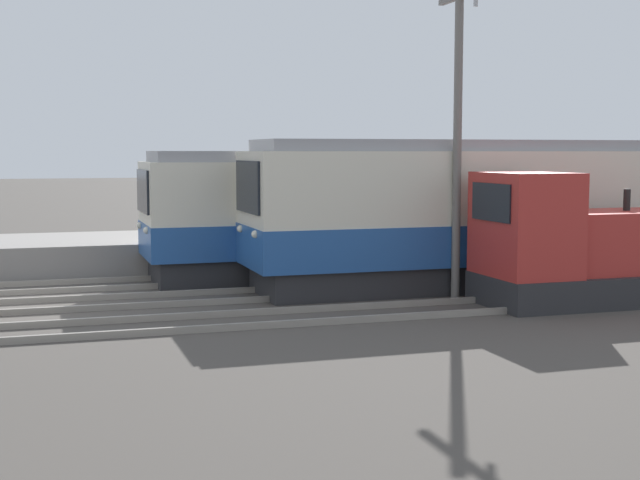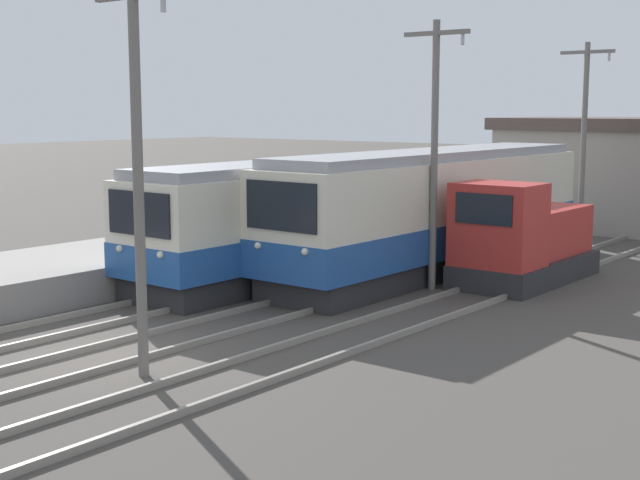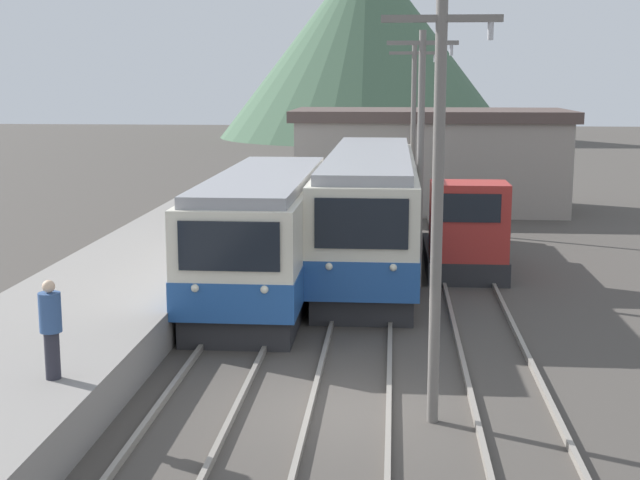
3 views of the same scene
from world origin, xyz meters
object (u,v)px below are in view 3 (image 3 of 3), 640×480
Objects in this scene: commuter_train_center at (370,215)px; shunting_locomotive at (464,233)px; catenary_mast_mid at (421,151)px; catenary_mast_near at (438,200)px; catenary_mast_far at (413,130)px; commuter_train_left at (265,240)px; person_on_platform at (51,325)px.

commuter_train_center is 2.74× the size of shunting_locomotive.
commuter_train_center reaches higher than shunting_locomotive.
catenary_mast_mid is (-1.49, -2.46, 2.80)m from shunting_locomotive.
catenary_mast_near is (1.51, -12.96, 2.27)m from commuter_train_center.
catenary_mast_far is at bearing 100.69° from shunting_locomotive.
commuter_train_left is 6.21× the size of person_on_platform.
commuter_train_center is 1.99× the size of catenary_mast_near.
catenary_mast_near is at bearing 7.65° from person_on_platform.
person_on_platform is (-5.07, -13.84, 0.14)m from commuter_train_center.
commuter_train_center is at bearing 69.87° from person_on_platform.
catenary_mast_far reaches higher than person_on_platform.
person_on_platform is (-6.58, -0.88, -2.13)m from catenary_mast_near.
commuter_train_center is 3.05m from shunting_locomotive.
shunting_locomotive is at bearing -79.31° from catenary_mast_far.
commuter_train_center reaches higher than person_on_platform.
catenary_mast_mid is at bearing -90.00° from catenary_mast_far.
catenary_mast_far is at bearing 69.91° from commuter_train_left.
commuter_train_left is at bearing -124.97° from commuter_train_center.
catenary_mast_near is 10.37m from catenary_mast_mid.
commuter_train_left is 1.47× the size of catenary_mast_near.
catenary_mast_near reaches higher than person_on_platform.
commuter_train_center is 1.99× the size of catenary_mast_mid.
catenary_mast_mid is (1.51, -2.59, 2.27)m from commuter_train_center.
catenary_mast_near is 6.97m from person_on_platform.
catenary_mast_mid is 1.00× the size of catenary_mast_far.
catenary_mast_near is (4.31, -8.95, 2.38)m from commuter_train_left.
catenary_mast_near reaches higher than commuter_train_center.
commuter_train_left is at bearing 76.99° from person_on_platform.
commuter_train_center is (2.80, 4.00, 0.12)m from commuter_train_left.
catenary_mast_near is at bearing -64.31° from commuter_train_left.
commuter_train_center is 8.37× the size of person_on_platform.
commuter_train_left is 1.47× the size of catenary_mast_far.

